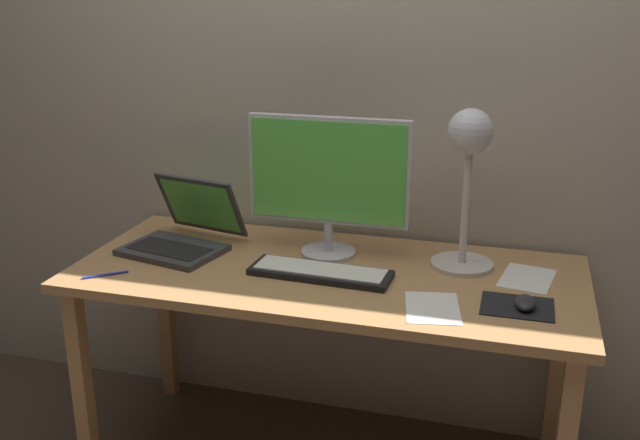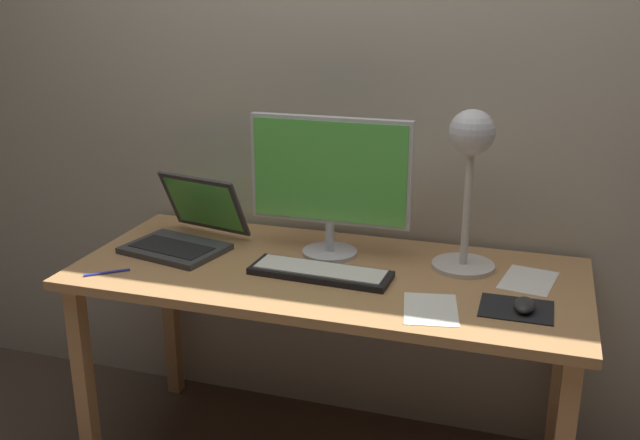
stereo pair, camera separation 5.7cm
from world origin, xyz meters
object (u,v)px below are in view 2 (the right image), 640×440
at_px(desk_lamp, 470,160).
at_px(pen, 107,273).
at_px(mouse, 524,305).
at_px(monitor, 330,178).
at_px(keyboard_main, 320,272).
at_px(laptop, 189,227).

height_order(desk_lamp, pen, desk_lamp).
bearing_deg(pen, mouse, 4.98).
relative_size(monitor, pen, 3.80).
height_order(keyboard_main, desk_lamp, desk_lamp).
relative_size(monitor, mouse, 5.54).
relative_size(keyboard_main, mouse, 4.65).
relative_size(monitor, keyboard_main, 1.19).
bearing_deg(pen, desk_lamp, 19.94).
bearing_deg(keyboard_main, monitor, 97.69).
relative_size(laptop, pen, 2.81).
bearing_deg(keyboard_main, mouse, -6.95).
bearing_deg(monitor, pen, -149.28).
height_order(laptop, pen, laptop).
height_order(monitor, keyboard_main, monitor).
distance_m(laptop, desk_lamp, 0.97).
bearing_deg(keyboard_main, laptop, 165.72).
xyz_separation_m(keyboard_main, desk_lamp, (0.41, 0.20, 0.34)).
height_order(monitor, desk_lamp, desk_lamp).
height_order(keyboard_main, laptop, laptop).
xyz_separation_m(keyboard_main, mouse, (0.61, -0.07, 0.01)).
relative_size(laptop, mouse, 4.09).
relative_size(monitor, laptop, 1.35).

